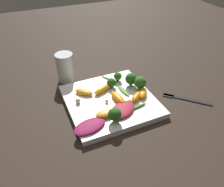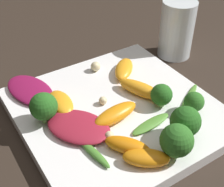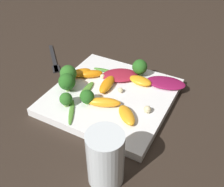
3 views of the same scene
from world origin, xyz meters
The scene contains 23 objects.
ground_plane centered at (0.00, 0.00, 0.00)m, with size 2.40×2.40×0.00m, color #2D231C.
plate centered at (0.00, 0.00, 0.01)m, with size 0.28×0.28×0.02m.
drinking_glass centered at (0.10, -0.20, 0.06)m, with size 0.07×0.07×0.11m.
fork centered at (-0.24, 0.08, 0.00)m, with size 0.13×0.13×0.01m.
radicchio_leaf_0 centered at (0.10, 0.10, 0.03)m, with size 0.11×0.08×0.01m.
radicchio_leaf_1 centered at (-0.01, 0.07, 0.03)m, with size 0.11×0.10×0.01m.
orange_segment_0 centered at (-0.08, 0.04, 0.03)m, with size 0.06×0.06×0.02m.
orange_segment_1 centered at (-0.02, 0.02, 0.03)m, with size 0.04×0.08×0.02m.
orange_segment_2 centered at (0.07, -0.06, 0.03)m, with size 0.07×0.07×0.02m.
orange_segment_3 centered at (0.05, 0.07, 0.03)m, with size 0.06×0.04×0.02m.
orange_segment_4 centered at (-0.11, 0.03, 0.03)m, with size 0.06×0.06×0.02m.
orange_segment_5 centered at (0.01, -0.05, 0.03)m, with size 0.08×0.05×0.02m.
broccoli_floret_0 centered at (0.03, 0.10, 0.05)m, with size 0.04×0.04×0.05m.
broccoli_floret_1 centered at (-0.07, -0.09, 0.04)m, with size 0.03×0.03×0.03m.
broccoli_floret_2 centered at (-0.03, -0.06, 0.04)m, with size 0.03×0.03×0.04m.
broccoli_floret_3 centered at (-0.10, -0.04, 0.05)m, with size 0.04×0.04×0.05m.
broccoli_floret_4 centered at (-0.12, -0.01, 0.05)m, with size 0.04×0.04×0.05m.
arugula_sprig_0 centered at (-0.06, -0.02, 0.02)m, with size 0.02×0.07×0.01m.
arugula_sprig_1 centered at (-0.04, -0.10, 0.02)m, with size 0.05×0.08×0.01m.
arugula_sprig_2 centered at (-0.06, 0.08, 0.02)m, with size 0.06×0.02×0.01m.
macadamia_nut_0 centered at (0.10, -0.02, 0.03)m, with size 0.02×0.02×0.02m.
macadamia_nut_1 centered at (0.02, 0.01, 0.03)m, with size 0.01×0.01×0.01m.
macadamia_nut_2 centered at (-0.05, 0.04, 0.03)m, with size 0.01×0.01×0.01m.
Camera 3 is at (0.24, -0.44, 0.42)m, focal length 42.00 mm.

